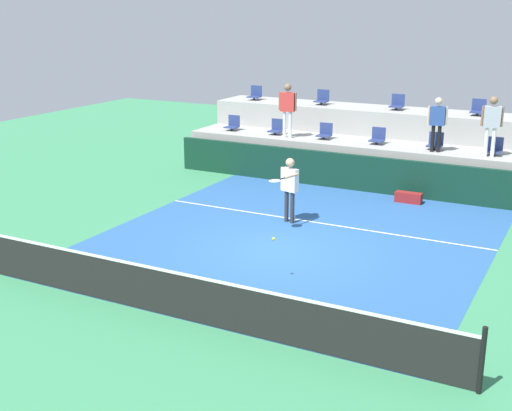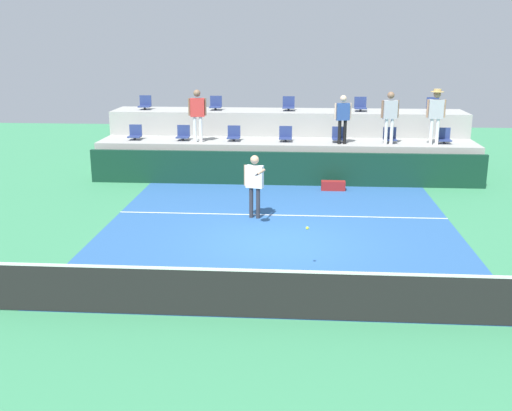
{
  "view_description": "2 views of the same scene",
  "coord_description": "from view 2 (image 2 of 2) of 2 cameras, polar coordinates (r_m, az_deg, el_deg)",
  "views": [
    {
      "loc": [
        6.34,
        -13.24,
        5.46
      ],
      "look_at": [
        -0.19,
        -0.77,
        1.29
      ],
      "focal_mm": 47.37,
      "sensor_mm": 36.0,
      "label": 1
    },
    {
      "loc": [
        0.47,
        -13.68,
        4.73
      ],
      "look_at": [
        -0.44,
        -1.01,
        1.21
      ],
      "focal_mm": 42.82,
      "sensor_mm": 36.0,
      "label": 2
    }
  ],
  "objects": [
    {
      "name": "ground_plane",
      "position": [
        14.48,
        2.04,
        -3.6
      ],
      "size": [
        40.0,
        40.0,
        0.0
      ],
      "primitive_type": "plane",
      "color": "#388456"
    },
    {
      "name": "stadium_chair_upper_left",
      "position": [
        23.06,
        -3.78,
        9.42
      ],
      "size": [
        0.44,
        0.4,
        0.52
      ],
      "color": "#2D2D33",
      "rests_on": "seating_tier_upper"
    },
    {
      "name": "seating_tier_lower",
      "position": [
        21.38,
        2.8,
        4.38
      ],
      "size": [
        13.0,
        1.8,
        1.25
      ],
      "primitive_type": "cube",
      "color": "#9E9E99",
      "rests_on": "ground_plane"
    },
    {
      "name": "spectator_with_hat",
      "position": [
        21.14,
        16.46,
        8.52
      ],
      "size": [
        0.62,
        0.43,
        1.85
      ],
      "color": "white",
      "rests_on": "seating_tier_lower"
    },
    {
      "name": "stadium_chair_lower_right",
      "position": [
        21.39,
        12.39,
        6.33
      ],
      "size": [
        0.44,
        0.4,
        0.52
      ],
      "color": "#2D2D33",
      "rests_on": "seating_tier_lower"
    },
    {
      "name": "sponsor_backboard",
      "position": [
        20.13,
        2.7,
        3.46
      ],
      "size": [
        13.0,
        0.16,
        1.1
      ],
      "primitive_type": "cube",
      "color": "#0F3323",
      "rests_on": "ground_plane"
    },
    {
      "name": "stadium_chair_lower_mid_right",
      "position": [
        21.21,
        7.72,
        6.47
      ],
      "size": [
        0.44,
        0.4,
        0.52
      ],
      "color": "#2D2D33",
      "rests_on": "seating_tier_lower"
    },
    {
      "name": "stadium_chair_upper_far_left",
      "position": [
        23.57,
        -10.33,
        9.34
      ],
      "size": [
        0.44,
        0.4,
        0.52
      ],
      "color": "#2D2D33",
      "rests_on": "seating_tier_upper"
    },
    {
      "name": "stadium_chair_upper_right",
      "position": [
        22.95,
        9.73,
        9.21
      ],
      "size": [
        0.44,
        0.4,
        0.52
      ],
      "color": "#2D2D33",
      "rests_on": "seating_tier_upper"
    },
    {
      "name": "seating_tier_upper",
      "position": [
        23.08,
        2.93,
        6.27
      ],
      "size": [
        13.0,
        1.8,
        2.1
      ],
      "primitive_type": "cube",
      "color": "#9E9E99",
      "rests_on": "ground_plane"
    },
    {
      "name": "spectator_leaning_on_rail",
      "position": [
        20.96,
        -5.5,
        8.83
      ],
      "size": [
        0.62,
        0.27,
        1.78
      ],
      "color": "white",
      "rests_on": "seating_tier_lower"
    },
    {
      "name": "stadium_chair_lower_far_left",
      "position": [
        21.94,
        -11.22,
        6.61
      ],
      "size": [
        0.44,
        0.4,
        0.52
      ],
      "color": "#2D2D33",
      "rests_on": "seating_tier_lower"
    },
    {
      "name": "stadium_chair_lower_far_right",
      "position": [
        21.72,
        17.15,
        6.14
      ],
      "size": [
        0.44,
        0.4,
        0.52
      ],
      "color": "#2D2D33",
      "rests_on": "seating_tier_lower"
    },
    {
      "name": "stadium_chair_upper_far_right",
      "position": [
        23.34,
        16.2,
        8.92
      ],
      "size": [
        0.44,
        0.4,
        0.52
      ],
      "color": "#2D2D33",
      "rests_on": "seating_tier_upper"
    },
    {
      "name": "spectator_in_white",
      "position": [
        20.88,
        12.4,
        8.47
      ],
      "size": [
        0.61,
        0.28,
        1.75
      ],
      "color": "white",
      "rests_on": "seating_tier_lower"
    },
    {
      "name": "stadium_chair_lower_center",
      "position": [
        21.17,
        2.78,
        6.58
      ],
      "size": [
        0.44,
        0.4,
        0.52
      ],
      "color": "#2D2D33",
      "rests_on": "seating_tier_lower"
    },
    {
      "name": "tennis_player",
      "position": [
        16.22,
        -0.14,
        2.38
      ],
      "size": [
        0.59,
        1.28,
        1.72
      ],
      "color": "#2D2D33",
      "rests_on": "ground_plane"
    },
    {
      "name": "equipment_bag",
      "position": [
        19.63,
        7.22,
        1.85
      ],
      "size": [
        0.76,
        0.28,
        0.3
      ],
      "primitive_type": "cube",
      "color": "maroon",
      "rests_on": "ground_plane"
    },
    {
      "name": "court_service_line",
      "position": [
        16.77,
        2.35,
        -0.91
      ],
      "size": [
        9.0,
        0.06,
        0.0
      ],
      "primitive_type": "cube",
      "color": "white",
      "rests_on": "ground_plane"
    },
    {
      "name": "spectator_in_grey",
      "position": [
        20.73,
        8.11,
        8.37
      ],
      "size": [
        0.58,
        0.25,
        1.63
      ],
      "color": "black",
      "rests_on": "seating_tier_lower"
    },
    {
      "name": "stadium_chair_lower_mid_left",
      "position": [
        21.29,
        -2.09,
        6.63
      ],
      "size": [
        0.44,
        0.4,
        0.52
      ],
      "color": "#2D2D33",
      "rests_on": "seating_tier_lower"
    },
    {
      "name": "stadium_chair_upper_center",
      "position": [
        22.85,
        3.06,
        9.38
      ],
      "size": [
        0.44,
        0.4,
        0.52
      ],
      "color": "#2D2D33",
      "rests_on": "seating_tier_upper"
    },
    {
      "name": "stadium_chair_lower_left",
      "position": [
        21.55,
        -6.82,
        6.64
      ],
      "size": [
        0.44,
        0.4,
        0.52
      ],
      "color": "#2D2D33",
      "rests_on": "seating_tier_lower"
    },
    {
      "name": "tennis_net",
      "position": [
        10.58,
        1.24,
        -8.12
      ],
      "size": [
        10.48,
        0.08,
        1.07
      ],
      "color": "black",
      "rests_on": "ground_plane"
    },
    {
      "name": "court_inner_paint",
      "position": [
        15.43,
        2.18,
        -2.38
      ],
      "size": [
        9.0,
        10.0,
        0.01
      ],
      "primitive_type": "cube",
      "color": "#285693",
      "rests_on": "ground_plane"
    },
    {
      "name": "tennis_ball",
      "position": [
        12.65,
        4.82,
        -2.12
      ],
      "size": [
        0.07,
        0.07,
        0.07
      ],
      "color": "#CCE033"
    }
  ]
}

